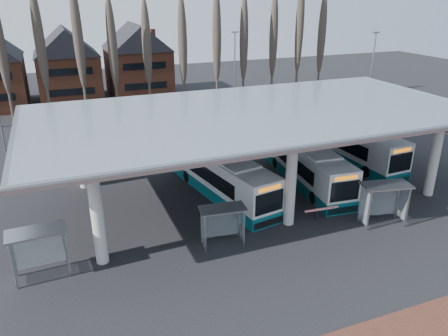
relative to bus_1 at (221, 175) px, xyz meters
name	(u,v)px	position (x,y,z in m)	size (l,w,h in m)	color
ground	(308,242)	(2.51, -8.35, -1.54)	(140.00, 140.00, 0.00)	black
station_canopy	(255,119)	(2.51, -0.35, 4.14)	(32.00, 16.00, 6.34)	beige
poplar_row	(166,40)	(2.51, 24.65, 7.23)	(45.10, 1.10, 14.50)	#473D33
townhouse_row	(28,59)	(-13.24, 35.65, 4.39)	(36.80, 10.30, 12.25)	brown
lamp_post_b	(235,76)	(8.51, 17.65, 3.79)	(0.80, 0.16, 10.17)	slate
lamp_post_c	(371,77)	(22.51, 11.65, 3.79)	(0.80, 0.16, 10.17)	slate
bus_1	(221,175)	(0.00, 0.00, 0.00)	(4.51, 12.04, 3.27)	silver
bus_2	(306,164)	(7.10, -0.34, -0.02)	(3.56, 11.80, 3.23)	silver
bus_3	(348,143)	(13.31, 2.56, 0.06)	(3.18, 12.32, 3.39)	silver
shelter_0	(38,242)	(-12.65, -5.91, 0.49)	(3.09, 1.66, 2.80)	gray
shelter_1	(222,217)	(-2.49, -6.59, 0.29)	(2.86, 1.67, 2.52)	gray
shelter_2	(384,194)	(8.18, -8.05, 0.54)	(3.34, 2.14, 2.87)	gray
info_sign_1	(441,133)	(19.95, -1.26, 1.34)	(2.30, 0.50, 3.44)	black
barrier	(320,210)	(4.50, -6.49, -0.60)	(2.42, 0.74, 1.21)	black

